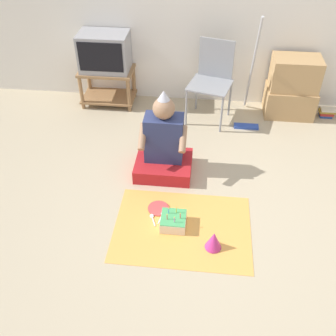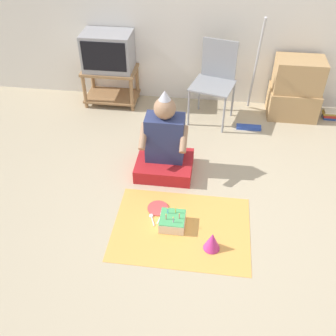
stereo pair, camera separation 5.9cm
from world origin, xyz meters
name	(u,v)px [view 2 (the right image)]	position (x,y,z in m)	size (l,w,h in m)	color
ground_plane	(217,226)	(0.00, 0.00, 0.00)	(16.00, 16.00, 0.00)	tan
tv_stand	(111,83)	(-1.39, 1.96, 0.27)	(0.65, 0.41, 0.45)	#997047
tv	(108,51)	(-1.39, 1.96, 0.67)	(0.57, 0.39, 0.44)	#99999E
folding_chair	(215,76)	(-0.12, 1.77, 0.53)	(0.55, 0.53, 0.91)	gray
cardboard_box_stack	(295,89)	(0.81, 1.93, 0.34)	(0.57, 0.40, 0.71)	tan
dust_mop	(253,93)	(0.31, 1.70, 0.38)	(0.28, 0.53, 1.27)	#2D4CB2
book_pile	(331,114)	(1.28, 1.91, 0.05)	(0.20, 0.11, 0.11)	#284793
person_seated	(165,147)	(-0.55, 0.70, 0.29)	(0.55, 0.46, 0.88)	red
party_cloth	(181,228)	(-0.30, -0.06, 0.00)	(1.16, 0.86, 0.01)	#EFA84C
birthday_cake	(172,221)	(-0.38, -0.04, 0.06)	(0.21, 0.21, 0.16)	#F4E0C6
party_hat_blue	(212,241)	(-0.04, -0.24, 0.09)	(0.14, 0.14, 0.17)	#CC338C
paper_plate	(158,208)	(-0.54, 0.14, 0.01)	(0.19, 0.19, 0.01)	#D84C4C
plastic_spoon_near	(161,215)	(-0.49, 0.06, 0.01)	(0.05, 0.14, 0.01)	white
plastic_spoon_far	(152,217)	(-0.58, 0.03, 0.01)	(0.07, 0.14, 0.01)	white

